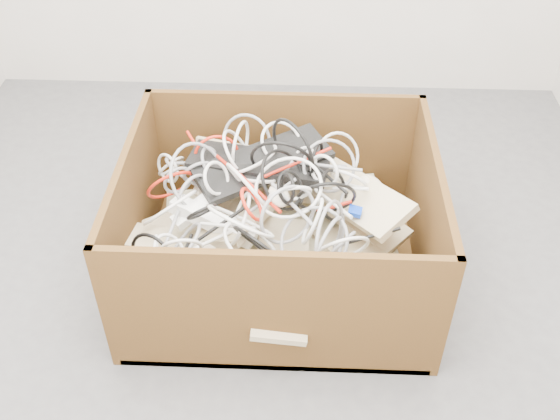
{
  "coord_description": "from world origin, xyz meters",
  "views": [
    {
      "loc": [
        0.16,
        -1.67,
        1.82
      ],
      "look_at": [
        0.09,
        0.09,
        0.3
      ],
      "focal_mm": 42.09,
      "sensor_mm": 36.0,
      "label": 1
    }
  ],
  "objects_px": {
    "power_strip_right": "(213,221)",
    "power_strip_left": "(207,201)",
    "cardboard_box": "(276,246)",
    "vga_plug": "(355,211)"
  },
  "relations": [
    {
      "from": "cardboard_box",
      "to": "power_strip_left",
      "type": "height_order",
      "value": "cardboard_box"
    },
    {
      "from": "cardboard_box",
      "to": "power_strip_right",
      "type": "distance_m",
      "value": 0.31
    },
    {
      "from": "cardboard_box",
      "to": "power_strip_right",
      "type": "height_order",
      "value": "cardboard_box"
    },
    {
      "from": "power_strip_left",
      "to": "vga_plug",
      "type": "bearing_deg",
      "value": -45.89
    },
    {
      "from": "power_strip_right",
      "to": "power_strip_left",
      "type": "bearing_deg",
      "value": 133.2
    },
    {
      "from": "power_strip_left",
      "to": "vga_plug",
      "type": "relative_size",
      "value": 6.12
    },
    {
      "from": "power_strip_left",
      "to": "vga_plug",
      "type": "xyz_separation_m",
      "value": [
        0.51,
        -0.04,
        0.01
      ]
    },
    {
      "from": "cardboard_box",
      "to": "vga_plug",
      "type": "relative_size",
      "value": 23.85
    },
    {
      "from": "power_strip_right",
      "to": "cardboard_box",
      "type": "bearing_deg",
      "value": 48.28
    },
    {
      "from": "power_strip_left",
      "to": "power_strip_right",
      "type": "distance_m",
      "value": 0.09
    }
  ]
}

